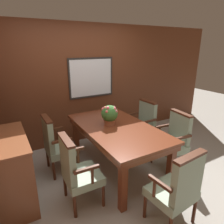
# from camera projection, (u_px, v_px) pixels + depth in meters

# --- Properties ---
(ground_plane) EXTENTS (14.00, 14.00, 0.00)m
(ground_plane) POSITION_uv_depth(u_px,v_px,m) (123.00, 178.00, 3.18)
(ground_plane) COLOR #A39E93
(wall_back) EXTENTS (7.20, 0.08, 2.45)m
(wall_back) POSITION_uv_depth(u_px,v_px,m) (81.00, 85.00, 4.16)
(wall_back) COLOR #5B2D19
(wall_back) RESTS_ON ground_plane
(dining_table) EXTENTS (1.02, 1.86, 0.78)m
(dining_table) POSITION_uv_depth(u_px,v_px,m) (117.00, 132.00, 3.23)
(dining_table) COLOR maroon
(dining_table) RESTS_ON ground_plane
(chair_left_far) EXTENTS (0.45, 0.54, 0.97)m
(chair_left_far) POSITION_uv_depth(u_px,v_px,m) (56.00, 143.00, 3.21)
(chair_left_far) COLOR #472314
(chair_left_far) RESTS_ON ground_plane
(chair_head_near) EXTENTS (0.56, 0.48, 0.97)m
(chair_head_near) POSITION_uv_depth(u_px,v_px,m) (177.00, 187.00, 2.21)
(chair_head_near) COLOR #472314
(chair_head_near) RESTS_ON ground_plane
(chair_left_near) EXTENTS (0.46, 0.55, 0.97)m
(chair_left_near) POSITION_uv_depth(u_px,v_px,m) (77.00, 169.00, 2.53)
(chair_left_near) COLOR #472314
(chair_left_near) RESTS_ON ground_plane
(chair_right_near) EXTENTS (0.49, 0.57, 0.97)m
(chair_right_near) POSITION_uv_depth(u_px,v_px,m) (174.00, 139.00, 3.37)
(chair_right_near) COLOR #472314
(chair_right_near) RESTS_ON ground_plane
(chair_right_far) EXTENTS (0.46, 0.55, 0.97)m
(chair_right_far) POSITION_uv_depth(u_px,v_px,m) (143.00, 123.00, 4.03)
(chair_right_far) COLOR #472314
(chair_right_far) RESTS_ON ground_plane
(potted_plant) EXTENTS (0.27, 0.27, 0.32)m
(potted_plant) POSITION_uv_depth(u_px,v_px,m) (109.00, 114.00, 3.23)
(potted_plant) COLOR #9E5638
(potted_plant) RESTS_ON dining_table
(sideboard_cabinet) EXTENTS (0.46, 1.08, 0.91)m
(sideboard_cabinet) POSITION_uv_depth(u_px,v_px,m) (12.00, 169.00, 2.62)
(sideboard_cabinet) COLOR brown
(sideboard_cabinet) RESTS_ON ground_plane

